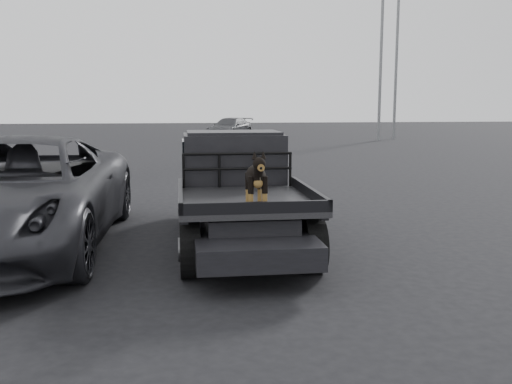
{
  "coord_description": "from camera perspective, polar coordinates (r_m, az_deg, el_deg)",
  "views": [
    {
      "loc": [
        -0.26,
        -7.74,
        2.28
      ],
      "look_at": [
        0.69,
        -0.7,
        1.18
      ],
      "focal_mm": 40.0,
      "sensor_mm": 36.0,
      "label": 1
    }
  ],
  "objects": [
    {
      "name": "parked_suv",
      "position": [
        9.62,
        -23.02,
        -0.2
      ],
      "size": [
        3.15,
        6.47,
        1.77
      ],
      "primitive_type": "imported",
      "rotation": [
        0.0,
        0.0,
        -0.03
      ],
      "color": "#2A2A2F",
      "rests_on": "ground"
    },
    {
      "name": "distant_car_b",
      "position": [
        38.21,
        -2.64,
        6.42
      ],
      "size": [
        3.85,
        4.89,
        1.32
      ],
      "primitive_type": "imported",
      "rotation": [
        0.0,
        0.0,
        -0.51
      ],
      "color": "#424346",
      "rests_on": "ground"
    },
    {
      "name": "floodlight_far",
      "position": [
        38.54,
        14.03,
        16.96
      ],
      "size": [
        1.08,
        0.28,
        14.56
      ],
      "color": "slate",
      "rests_on": "ground"
    },
    {
      "name": "ute_cab",
      "position": [
        10.08,
        -2.3,
        3.6
      ],
      "size": [
        1.72,
        1.3,
        0.88
      ],
      "primitive_type": null,
      "color": "black",
      "rests_on": "flatbed_ute"
    },
    {
      "name": "floodlight_mid",
      "position": [
        36.3,
        12.47,
        15.5
      ],
      "size": [
        1.08,
        0.28,
        12.03
      ],
      "color": "slate",
      "rests_on": "ground"
    },
    {
      "name": "dog",
      "position": [
        7.4,
        -0.0,
        1.14
      ],
      "size": [
        0.32,
        0.6,
        0.74
      ],
      "primitive_type": null,
      "color": "black",
      "rests_on": "flatbed_ute"
    },
    {
      "name": "headache_rack",
      "position": [
        9.36,
        -1.86,
        2.18
      ],
      "size": [
        1.8,
        0.08,
        0.55
      ],
      "primitive_type": null,
      "color": "black",
      "rests_on": "flatbed_ute"
    },
    {
      "name": "flatbed_ute",
      "position": [
        9.28,
        -1.71,
        -2.48
      ],
      "size": [
        2.0,
        5.4,
        0.92
      ],
      "primitive_type": null,
      "color": "black",
      "rests_on": "ground"
    },
    {
      "name": "ground",
      "position": [
        8.08,
        -5.6,
        -7.61
      ],
      "size": [
        120.0,
        120.0,
        0.0
      ],
      "primitive_type": "plane",
      "color": "black",
      "rests_on": "ground"
    }
  ]
}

